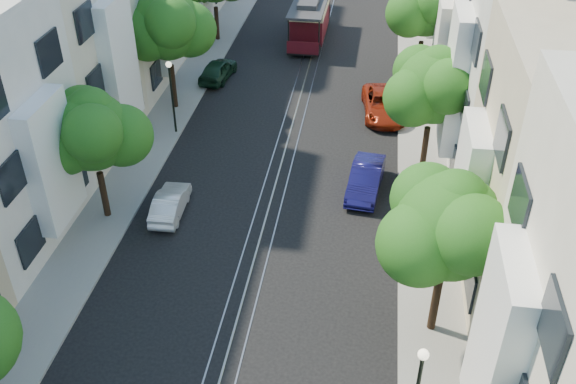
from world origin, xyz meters
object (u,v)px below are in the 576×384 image
at_px(parked_car_w_far, 218,70).
at_px(tree_w_b, 93,133).
at_px(tree_e_c, 434,88).
at_px(cable_car, 310,16).
at_px(tree_w_c, 168,26).
at_px(parked_car_e_mid, 366,179).
at_px(parked_car_w_mid, 170,203).
at_px(parked_car_e_far, 383,104).
at_px(lamp_west, 171,87).
at_px(tree_e_b, 450,229).
at_px(tree_e_d, 427,7).

bearing_deg(parked_car_w_far, tree_w_b, 91.50).
relative_size(tree_e_c, cable_car, 0.84).
bearing_deg(tree_w_c, parked_car_e_mid, -31.98).
height_order(tree_w_b, parked_car_w_mid, tree_w_b).
bearing_deg(parked_car_e_far, parked_car_e_mid, -101.28).
bearing_deg(tree_e_c, parked_car_e_far, 110.13).
distance_m(lamp_west, parked_car_e_mid, 11.71).
bearing_deg(parked_car_w_far, tree_e_b, 129.46).
xyz_separation_m(tree_e_c, tree_w_b, (-14.40, -6.00, -0.20)).
bearing_deg(tree_e_d, tree_e_c, -90.00).
distance_m(tree_e_b, tree_e_c, 11.00).
distance_m(lamp_west, parked_car_w_far, 7.71).
xyz_separation_m(tree_e_b, cable_car, (-7.76, 28.14, -2.98)).
bearing_deg(tree_e_d, parked_car_e_mid, -102.22).
bearing_deg(parked_car_e_far, lamp_west, -167.58).
height_order(tree_e_b, parked_car_w_mid, tree_e_b).
distance_m(lamp_west, cable_car, 16.23).
xyz_separation_m(tree_e_d, parked_car_e_mid, (-2.86, -13.20, -4.19)).
height_order(tree_w_c, parked_car_w_mid, tree_w_c).
distance_m(tree_e_d, parked_car_w_far, 13.63).
bearing_deg(parked_car_e_mid, parked_car_w_far, 136.89).
xyz_separation_m(tree_w_b, cable_car, (6.64, 23.14, -2.65)).
bearing_deg(parked_car_e_far, tree_e_c, -76.21).
bearing_deg(tree_e_b, tree_e_d, 90.00).
xyz_separation_m(cable_car, parked_car_w_mid, (-3.90, -22.45, -1.18)).
xyz_separation_m(cable_car, parked_car_e_mid, (4.90, -19.35, -1.07)).
bearing_deg(tree_e_c, lamp_west, 171.51).
distance_m(tree_e_b, parked_car_e_far, 17.51).
bearing_deg(tree_e_c, tree_e_b, -90.00).
bearing_deg(lamp_west, parked_car_w_mid, -75.47).
relative_size(parked_car_e_far, parked_car_w_far, 1.26).
distance_m(tree_e_b, tree_w_b, 15.25).
height_order(lamp_west, parked_car_w_far, lamp_west).
relative_size(tree_e_d, lamp_west, 1.65).
relative_size(tree_w_b, parked_car_e_far, 1.28).
relative_size(tree_w_c, cable_car, 0.92).
height_order(tree_w_b, parked_car_e_far, tree_w_b).
relative_size(lamp_west, parked_car_e_mid, 1.01).
relative_size(tree_e_b, parked_car_e_far, 1.37).
bearing_deg(tree_e_d, tree_w_b, -130.27).
height_order(tree_w_c, parked_car_w_far, tree_w_c).
height_order(lamp_west, parked_car_w_mid, lamp_west).
xyz_separation_m(tree_e_b, tree_e_d, (0.00, 22.00, 0.13)).
height_order(tree_e_b, parked_car_e_mid, tree_e_b).
bearing_deg(tree_e_d, cable_car, 141.64).
distance_m(cable_car, parked_car_w_mid, 22.82).
relative_size(tree_e_b, tree_e_d, 0.98).
relative_size(cable_car, parked_car_e_mid, 1.88).
bearing_deg(parked_car_e_far, parked_car_w_mid, -136.63).
height_order(parked_car_e_far, parked_car_w_mid, parked_car_e_far).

